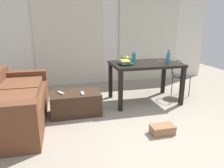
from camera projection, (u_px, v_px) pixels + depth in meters
The scene contains 15 objects.
ground_plane at pixel (137, 110), 3.80m from camera, with size 8.11×8.11×0.00m, color gray.
wall_back at pixel (110, 33), 5.38m from camera, with size 5.52×0.10×2.57m, color silver.
curtains at pixel (111, 39), 5.35m from camera, with size 3.77×0.03×2.24m.
couch at pixel (12, 104), 3.24m from camera, with size 0.92×1.97×0.75m.
coffee_table at pixel (76, 103), 3.59m from camera, with size 0.84×0.50×0.38m.
craft_table at pixel (145, 68), 4.06m from camera, with size 1.32×0.85×0.79m.
wire_chair at pixel (180, 74), 4.36m from camera, with size 0.36×0.39×0.79m.
bottle_near at pixel (134, 58), 4.00m from camera, with size 0.08×0.08×0.22m.
bottle_far at pixel (168, 58), 3.88m from camera, with size 0.07×0.07×0.27m.
bowl at pixel (125, 58), 4.21m from camera, with size 0.20×0.20×0.11m, color #477033.
book_stack at pixel (125, 62), 3.86m from camera, with size 0.24×0.34×0.08m.
scissors at pixel (161, 61), 4.20m from camera, with size 0.11×0.11×0.00m.
tv_remote_primary at pixel (83, 93), 3.49m from camera, with size 0.05×0.16×0.02m, color #B7B7B2.
tv_remote_secondary at pixel (61, 93), 3.50m from camera, with size 0.05×0.17×0.02m, color #B7B7B2.
shoebox at pixel (162, 129), 2.96m from camera, with size 0.34×0.20×0.13m.
Camera 1 is at (-1.30, -2.01, 1.52)m, focal length 33.35 mm.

